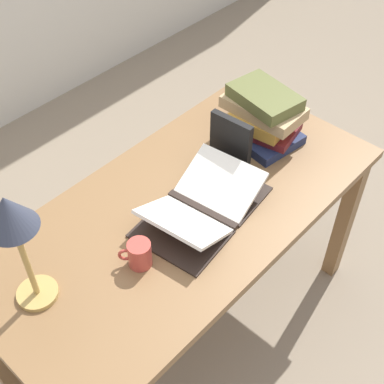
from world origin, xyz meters
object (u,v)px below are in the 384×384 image
open_book (202,206)px  coffee_mug (139,254)px  book_standing_upright (231,142)px  book_stack_tall (262,116)px  reading_lamp (12,224)px

open_book → coffee_mug: size_ratio=5.51×
book_standing_upright → coffee_mug: bearing=-174.1°
open_book → book_stack_tall: (0.45, 0.10, 0.07)m
coffee_mug → book_stack_tall: bearing=7.6°
open_book → book_stack_tall: 0.47m
book_standing_upright → reading_lamp: (-0.83, 0.04, 0.22)m
book_stack_tall → reading_lamp: bearing=177.8°
open_book → reading_lamp: bearing=159.5°
coffee_mug → book_standing_upright: bearing=9.7°
reading_lamp → coffee_mug: bearing=-25.9°
open_book → book_standing_upright: (0.25, 0.09, 0.07)m
book_stack_tall → book_standing_upright: 0.20m
open_book → reading_lamp: reading_lamp is taller
book_stack_tall → reading_lamp: reading_lamp is taller
open_book → book_standing_upright: bearing=12.9°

